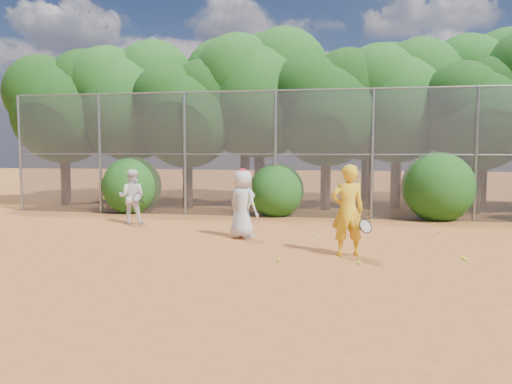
# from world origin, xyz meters

# --- Properties ---
(ground) EXTENTS (80.00, 80.00, 0.00)m
(ground) POSITION_xyz_m (0.00, 0.00, 0.00)
(ground) COLOR #A25624
(ground) RESTS_ON ground
(fence_back) EXTENTS (20.05, 0.09, 4.03)m
(fence_back) POSITION_xyz_m (-0.12, 6.00, 2.05)
(fence_back) COLOR gray
(fence_back) RESTS_ON ground
(tree_0) EXTENTS (4.38, 3.81, 6.00)m
(tree_0) POSITION_xyz_m (-9.44, 8.04, 3.93)
(tree_0) COLOR black
(tree_0) RESTS_ON ground
(tree_1) EXTENTS (4.64, 4.03, 6.35)m
(tree_1) POSITION_xyz_m (-6.94, 8.54, 4.16)
(tree_1) COLOR black
(tree_1) RESTS_ON ground
(tree_2) EXTENTS (3.99, 3.47, 5.47)m
(tree_2) POSITION_xyz_m (-4.45, 7.83, 3.58)
(tree_2) COLOR black
(tree_2) RESTS_ON ground
(tree_3) EXTENTS (4.89, 4.26, 6.70)m
(tree_3) POSITION_xyz_m (-1.94, 8.84, 4.40)
(tree_3) COLOR black
(tree_3) RESTS_ON ground
(tree_4) EXTENTS (4.19, 3.64, 5.73)m
(tree_4) POSITION_xyz_m (0.55, 8.24, 3.76)
(tree_4) COLOR black
(tree_4) RESTS_ON ground
(tree_5) EXTENTS (4.51, 3.92, 6.17)m
(tree_5) POSITION_xyz_m (3.06, 9.04, 4.05)
(tree_5) COLOR black
(tree_5) RESTS_ON ground
(tree_6) EXTENTS (3.86, 3.36, 5.29)m
(tree_6) POSITION_xyz_m (5.55, 8.03, 3.47)
(tree_6) COLOR black
(tree_6) RESTS_ON ground
(tree_9) EXTENTS (4.83, 4.20, 6.62)m
(tree_9) POSITION_xyz_m (-7.94, 10.84, 4.34)
(tree_9) COLOR black
(tree_9) RESTS_ON ground
(tree_10) EXTENTS (5.15, 4.48, 7.06)m
(tree_10) POSITION_xyz_m (-2.93, 11.05, 4.63)
(tree_10) COLOR black
(tree_10) RESTS_ON ground
(tree_11) EXTENTS (4.64, 4.03, 6.35)m
(tree_11) POSITION_xyz_m (2.06, 10.64, 4.16)
(tree_11) COLOR black
(tree_11) RESTS_ON ground
(tree_12) EXTENTS (5.02, 4.37, 6.88)m
(tree_12) POSITION_xyz_m (6.56, 11.24, 4.51)
(tree_12) COLOR black
(tree_12) RESTS_ON ground
(bush_0) EXTENTS (2.00, 2.00, 2.00)m
(bush_0) POSITION_xyz_m (-6.00, 6.30, 1.00)
(bush_0) COLOR #164B12
(bush_0) RESTS_ON ground
(bush_1) EXTENTS (1.80, 1.80, 1.80)m
(bush_1) POSITION_xyz_m (-1.00, 6.30, 0.90)
(bush_1) COLOR #164B12
(bush_1) RESTS_ON ground
(bush_2) EXTENTS (2.20, 2.20, 2.20)m
(bush_2) POSITION_xyz_m (4.00, 6.30, 1.10)
(bush_2) COLOR #164B12
(bush_2) RESTS_ON ground
(player_yellow) EXTENTS (0.90, 0.66, 1.87)m
(player_yellow) POSITION_xyz_m (1.25, 0.49, 0.93)
(player_yellow) COLOR gold
(player_yellow) RESTS_ON ground
(player_teen) EXTENTS (0.98, 0.88, 1.70)m
(player_teen) POSITION_xyz_m (-1.25, 2.07, 0.85)
(player_teen) COLOR silver
(player_teen) RESTS_ON ground
(player_white) EXTENTS (0.90, 0.78, 1.58)m
(player_white) POSITION_xyz_m (-4.90, 3.82, 0.79)
(player_white) COLOR white
(player_white) RESTS_ON ground
(ball_0) EXTENTS (0.07, 0.07, 0.07)m
(ball_0) POSITION_xyz_m (3.51, 0.57, 0.03)
(ball_0) COLOR #C2E329
(ball_0) RESTS_ON ground
(ball_1) EXTENTS (0.07, 0.07, 0.07)m
(ball_1) POSITION_xyz_m (3.58, 3.58, 0.03)
(ball_1) COLOR #C2E329
(ball_1) RESTS_ON ground
(ball_2) EXTENTS (0.07, 0.07, 0.07)m
(ball_2) POSITION_xyz_m (1.47, -0.25, 0.03)
(ball_2) COLOR #C2E329
(ball_2) RESTS_ON ground
(ball_3) EXTENTS (0.07, 0.07, 0.07)m
(ball_3) POSITION_xyz_m (3.51, 0.43, 0.03)
(ball_3) COLOR #C2E329
(ball_3) RESTS_ON ground
(ball_4) EXTENTS (0.07, 0.07, 0.07)m
(ball_4) POSITION_xyz_m (-0.04, -0.33, 0.03)
(ball_4) COLOR #C2E329
(ball_4) RESTS_ON ground
(ball_5) EXTENTS (0.07, 0.07, 0.07)m
(ball_5) POSITION_xyz_m (3.68, 4.97, 0.03)
(ball_5) COLOR #C2E329
(ball_5) RESTS_ON ground
(ball_6) EXTENTS (0.07, 0.07, 0.07)m
(ball_6) POSITION_xyz_m (0.39, 2.89, 0.03)
(ball_6) COLOR #C2E329
(ball_6) RESTS_ON ground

